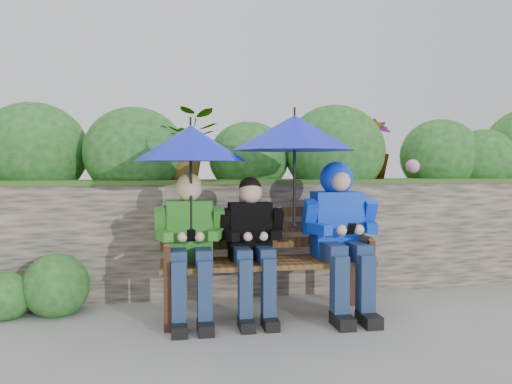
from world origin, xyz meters
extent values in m
plane|color=gray|center=(0.00, 0.00, 0.00)|extent=(60.00, 60.00, 0.00)
cube|color=#423E3A|center=(0.00, 0.75, 0.50)|extent=(8.00, 0.40, 1.00)
cube|color=#2A3F1F|center=(0.00, 0.75, 1.01)|extent=(8.00, 0.42, 0.04)
cube|color=#2A3F1F|center=(0.00, 1.95, 0.48)|extent=(8.00, 2.00, 0.96)
ellipsoid|color=#135019|center=(-1.87, 1.09, 1.29)|extent=(0.97, 0.78, 0.87)
ellipsoid|color=#135019|center=(-0.96, 0.87, 1.27)|extent=(0.90, 0.72, 0.81)
ellipsoid|color=#135019|center=(0.09, 0.98, 1.23)|extent=(0.77, 0.61, 0.69)
ellipsoid|color=#135019|center=(0.91, 0.86, 1.29)|extent=(0.98, 0.79, 0.88)
ellipsoid|color=#135019|center=(2.09, 0.99, 1.25)|extent=(0.84, 0.67, 0.76)
ellipsoid|color=#135019|center=(2.52, 0.91, 1.21)|extent=(0.70, 0.56, 0.63)
sphere|color=#E18CC3|center=(-1.87, 0.85, 1.15)|extent=(0.14, 0.14, 0.14)
sphere|color=#E18CC3|center=(0.02, 0.85, 1.15)|extent=(0.14, 0.14, 0.14)
sphere|color=#E18CC3|center=(1.71, 0.85, 1.15)|extent=(0.14, 0.14, 0.14)
imported|color=#135019|center=(-0.51, 0.85, 1.35)|extent=(0.57, 0.49, 0.63)
imported|color=#135019|center=(1.28, 0.85, 1.33)|extent=(0.33, 0.33, 0.59)
sphere|color=#135019|center=(-1.54, 0.35, 0.21)|extent=(0.51, 0.51, 0.51)
sphere|color=#135019|center=(-1.90, 0.30, 0.16)|extent=(0.37, 0.37, 0.37)
cube|color=#3D2416|center=(-0.69, -0.25, 0.20)|extent=(0.05, 0.05, 0.40)
cube|color=#3D2416|center=(-0.69, 0.15, 0.20)|extent=(0.05, 0.05, 0.40)
cube|color=#3D2416|center=(0.81, -0.25, 0.20)|extent=(0.05, 0.05, 0.40)
cube|color=#3D2416|center=(0.81, 0.15, 0.20)|extent=(0.05, 0.05, 0.40)
cube|color=brown|center=(0.06, -0.22, 0.42)|extent=(1.61, 0.09, 0.04)
cube|color=brown|center=(0.06, -0.10, 0.42)|extent=(1.61, 0.09, 0.04)
cube|color=brown|center=(0.06, 0.01, 0.42)|extent=(1.61, 0.09, 0.04)
cube|color=brown|center=(0.06, 0.13, 0.42)|extent=(1.61, 0.09, 0.04)
cube|color=#3D2416|center=(-0.69, 0.17, 0.62)|extent=(0.04, 0.04, 0.45)
cube|color=brown|center=(-0.69, -0.05, 0.60)|extent=(0.04, 0.42, 0.04)
cube|color=#3D2416|center=(-0.69, -0.25, 0.50)|extent=(0.04, 0.04, 0.20)
cube|color=#3D2416|center=(0.81, 0.17, 0.62)|extent=(0.04, 0.04, 0.45)
cube|color=brown|center=(0.81, -0.05, 0.60)|extent=(0.04, 0.42, 0.04)
cube|color=#3D2416|center=(0.81, -0.25, 0.50)|extent=(0.04, 0.04, 0.20)
cube|color=brown|center=(0.06, 0.18, 0.54)|extent=(1.61, 0.03, 0.08)
cube|color=brown|center=(0.06, 0.18, 0.66)|extent=(1.61, 0.03, 0.08)
cube|color=brown|center=(0.06, 0.18, 0.78)|extent=(1.61, 0.03, 0.08)
cube|color=#39812B|center=(-0.52, 0.05, 0.67)|extent=(0.34, 0.20, 0.46)
sphere|color=#DEB390|center=(-0.52, 0.03, 0.98)|extent=(0.19, 0.19, 0.19)
sphere|color=tan|center=(-0.52, 0.04, 1.01)|extent=(0.18, 0.18, 0.18)
cube|color=navy|center=(-0.61, -0.11, 0.50)|extent=(0.12, 0.32, 0.12)
cube|color=navy|center=(-0.61, -0.27, 0.25)|extent=(0.10, 0.11, 0.50)
cube|color=black|center=(-0.61, -0.33, 0.04)|extent=(0.11, 0.22, 0.08)
cube|color=navy|center=(-0.43, -0.11, 0.50)|extent=(0.12, 0.32, 0.12)
cube|color=navy|center=(-0.43, -0.27, 0.25)|extent=(0.10, 0.11, 0.50)
cube|color=black|center=(-0.43, -0.33, 0.04)|extent=(0.11, 0.22, 0.08)
cube|color=#39812B|center=(-0.74, 0.00, 0.73)|extent=(0.08, 0.18, 0.25)
cube|color=#39812B|center=(-0.71, -0.13, 0.66)|extent=(0.13, 0.21, 0.07)
sphere|color=#DEB390|center=(-0.58, -0.22, 0.66)|extent=(0.07, 0.07, 0.07)
cube|color=#39812B|center=(-0.31, 0.00, 0.73)|extent=(0.08, 0.18, 0.25)
cube|color=#39812B|center=(-0.34, -0.13, 0.66)|extent=(0.13, 0.21, 0.07)
sphere|color=#DEB390|center=(-0.46, -0.22, 0.66)|extent=(0.07, 0.07, 0.07)
cube|color=black|center=(-0.52, -0.23, 0.67)|extent=(0.06, 0.07, 0.09)
cube|color=black|center=(-0.06, 0.05, 0.65)|extent=(0.32, 0.19, 0.44)
sphere|color=#DEB390|center=(-0.06, 0.03, 0.95)|extent=(0.18, 0.18, 0.18)
sphere|color=black|center=(-0.06, 0.04, 0.98)|extent=(0.17, 0.17, 0.17)
cube|color=navy|center=(-0.14, -0.10, 0.49)|extent=(0.11, 0.30, 0.11)
cube|color=navy|center=(-0.14, -0.25, 0.25)|extent=(0.09, 0.10, 0.49)
cube|color=black|center=(-0.14, -0.31, 0.04)|extent=(0.10, 0.21, 0.08)
cube|color=navy|center=(0.03, -0.10, 0.49)|extent=(0.11, 0.30, 0.11)
cube|color=navy|center=(0.03, -0.25, 0.25)|extent=(0.09, 0.10, 0.49)
cube|color=black|center=(0.03, -0.31, 0.04)|extent=(0.10, 0.21, 0.08)
cube|color=black|center=(-0.26, 0.00, 0.71)|extent=(0.08, 0.17, 0.24)
cube|color=black|center=(-0.23, -0.12, 0.65)|extent=(0.12, 0.20, 0.07)
sphere|color=#DEB390|center=(-0.11, -0.21, 0.65)|extent=(0.07, 0.07, 0.07)
cube|color=black|center=(0.15, 0.00, 0.71)|extent=(0.08, 0.17, 0.24)
cube|color=black|center=(0.12, -0.12, 0.65)|extent=(0.12, 0.20, 0.07)
sphere|color=#DEB390|center=(0.00, -0.21, 0.65)|extent=(0.07, 0.07, 0.07)
cube|color=black|center=(-0.06, -0.22, 0.65)|extent=(0.06, 0.07, 0.09)
cube|color=#0F13C0|center=(0.64, 0.05, 0.69)|extent=(0.38, 0.22, 0.51)
sphere|color=#DEB390|center=(0.64, 0.03, 1.04)|extent=(0.21, 0.21, 0.21)
sphere|color=#0F13C0|center=(0.64, 0.06, 1.05)|extent=(0.26, 0.26, 0.26)
sphere|color=#DEB390|center=(0.64, -0.02, 1.03)|extent=(0.16, 0.16, 0.16)
cube|color=navy|center=(0.54, -0.13, 0.50)|extent=(0.13, 0.36, 0.13)
cube|color=navy|center=(0.54, -0.31, 0.25)|extent=(0.11, 0.12, 0.50)
cube|color=black|center=(0.54, -0.37, 0.04)|extent=(0.12, 0.25, 0.09)
cube|color=navy|center=(0.74, -0.13, 0.50)|extent=(0.13, 0.36, 0.13)
cube|color=navy|center=(0.74, -0.31, 0.25)|extent=(0.11, 0.12, 0.50)
cube|color=black|center=(0.74, -0.37, 0.04)|extent=(0.12, 0.25, 0.09)
cube|color=#0F13C0|center=(0.40, -0.01, 0.76)|extent=(0.09, 0.20, 0.28)
cube|color=#0F13C0|center=(0.44, -0.15, 0.68)|extent=(0.14, 0.24, 0.08)
sphere|color=#DEB390|center=(0.58, -0.25, 0.68)|extent=(0.08, 0.08, 0.08)
cube|color=#0F13C0|center=(0.88, -0.01, 0.76)|extent=(0.09, 0.20, 0.28)
cube|color=#0F13C0|center=(0.85, -0.15, 0.68)|extent=(0.14, 0.24, 0.08)
sphere|color=#DEB390|center=(0.71, -0.25, 0.68)|extent=(0.08, 0.08, 0.08)
cube|color=black|center=(0.64, -0.26, 0.69)|extent=(0.06, 0.07, 0.09)
cone|color=#121FDF|center=(-0.51, -0.04, 1.32)|extent=(0.82, 0.82, 0.26)
cylinder|color=black|center=(-0.51, -0.04, 1.48)|extent=(0.02, 0.02, 0.06)
cylinder|color=black|center=(-0.51, -0.04, 1.00)|extent=(0.02, 0.02, 0.64)
sphere|color=black|center=(-0.51, -0.04, 0.68)|extent=(0.04, 0.04, 0.04)
cone|color=#121FDF|center=(0.28, -0.02, 1.41)|extent=(0.96, 0.96, 0.27)
cylinder|color=black|center=(0.28, -0.02, 1.57)|extent=(0.02, 0.02, 0.06)
cylinder|color=black|center=(0.28, -0.02, 1.05)|extent=(0.02, 0.02, 0.71)
sphere|color=black|center=(0.28, -0.02, 0.70)|extent=(0.04, 0.04, 0.04)
camera|label=1|loc=(-0.69, -3.72, 1.15)|focal=35.00mm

